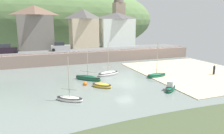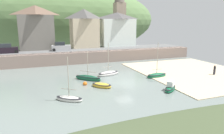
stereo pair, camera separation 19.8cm
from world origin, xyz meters
TOP-DOWN VIEW (x-y plane):
  - ground at (1.40, -9.56)m, footprint 48.00×41.00m
  - quay_seawall at (0.00, 17.50)m, footprint 48.00×9.40m
  - hillside_backdrop at (-5.12, 55.20)m, footprint 80.00×44.00m
  - waterfront_building_left at (-11.05, 25.20)m, footprint 7.81×6.02m
  - waterfront_building_centre at (0.08, 25.20)m, footprint 6.74×5.55m
  - waterfront_building_right at (8.88, 25.20)m, footprint 9.07×5.01m
  - church_with_spire at (11.14, 29.20)m, footprint 3.00×3.00m
  - sailboat_far_left at (-8.51, -3.98)m, footprint 3.22×2.81m
  - motorboat_with_cabin at (-0.62, 5.26)m, footprint 4.12×2.32m
  - sailboat_white_hull at (4.25, -4.90)m, footprint 3.00×2.81m
  - sailboat_blue_trim at (6.16, 1.36)m, footprint 3.62×1.58m
  - sailboat_tall_mast at (-3.61, -0.53)m, footprint 2.91×2.99m
  - fishing_boat_green at (-4.48, 3.57)m, footprint 3.78×3.80m
  - parked_car_near_slipway at (-17.05, 20.70)m, footprint 4.14×1.82m
  - parked_car_by_wall at (-6.28, 20.70)m, footprint 4.26×2.13m
  - person_on_slipway at (15.78, -0.83)m, footprint 0.34×0.34m
  - mooring_buoy at (-5.50, 1.21)m, footprint 0.61×0.61m

SIDE VIEW (x-z plane):
  - ground at x=1.40m, z-range -0.14..0.47m
  - mooring_buoy at x=-5.50m, z-range -0.12..0.49m
  - sailboat_tall_mast at x=-3.61m, z-range -0.14..0.60m
  - sailboat_far_left at x=-8.51m, z-range -2.32..2.81m
  - motorboat_with_cabin at x=-0.62m, z-range -2.49..3.05m
  - sailboat_blue_trim at x=6.16m, z-range -2.59..3.17m
  - fishing_boat_green at x=-4.48m, z-range -1.99..2.62m
  - sailboat_white_hull at x=4.25m, z-range -0.37..1.05m
  - person_on_slipway at x=15.78m, z-range 0.17..1.79m
  - quay_seawall at x=0.00m, z-range 0.16..2.56m
  - parked_car_near_slipway at x=-17.05m, z-range 2.23..4.18m
  - parked_car_by_wall at x=-6.28m, z-range 2.23..4.18m
  - waterfront_building_right at x=8.88m, z-range 2.47..11.10m
  - waterfront_building_centre at x=0.08m, z-range 2.49..11.81m
  - waterfront_building_left at x=-11.05m, z-range 2.48..12.40m
  - hillside_backdrop at x=-5.12m, z-range -4.05..22.94m
  - church_with_spire at x=11.14m, z-range 2.67..19.96m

